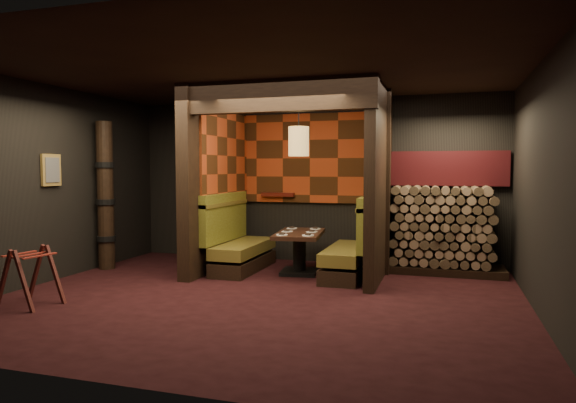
% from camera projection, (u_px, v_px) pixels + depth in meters
% --- Properties ---
extents(floor, '(6.50, 5.50, 0.02)m').
position_uv_depth(floor, '(258.00, 299.00, 6.48)').
color(floor, black).
rests_on(floor, ground).
extents(ceiling, '(6.50, 5.50, 0.02)m').
position_uv_depth(ceiling, '(257.00, 69.00, 6.29)').
color(ceiling, black).
rests_on(ceiling, ground).
extents(wall_back, '(6.50, 0.02, 2.85)m').
position_uv_depth(wall_back, '(312.00, 181.00, 9.02)').
color(wall_back, black).
rests_on(wall_back, ground).
extents(wall_front, '(6.50, 0.02, 2.85)m').
position_uv_depth(wall_front, '(125.00, 198.00, 3.75)').
color(wall_front, black).
rests_on(wall_front, ground).
extents(wall_left, '(0.02, 5.50, 2.85)m').
position_uv_depth(wall_left, '(44.00, 184.00, 7.34)').
color(wall_left, black).
rests_on(wall_left, ground).
extents(wall_right, '(0.02, 5.50, 2.85)m').
position_uv_depth(wall_right, '(546.00, 189.00, 5.43)').
color(wall_right, black).
rests_on(wall_right, ground).
extents(partition_left, '(0.20, 2.20, 2.85)m').
position_uv_depth(partition_left, '(215.00, 182.00, 8.35)').
color(partition_left, black).
rests_on(partition_left, floor).
extents(partition_right, '(0.15, 2.10, 2.85)m').
position_uv_depth(partition_right, '(379.00, 183.00, 7.62)').
color(partition_right, black).
rests_on(partition_right, floor).
extents(header_beam, '(2.85, 0.18, 0.44)m').
position_uv_depth(header_beam, '(273.00, 96.00, 6.98)').
color(header_beam, black).
rests_on(header_beam, partition_left).
extents(tapa_back_panel, '(2.40, 0.06, 1.55)m').
position_uv_depth(tapa_back_panel, '(310.00, 158.00, 8.95)').
color(tapa_back_panel, '#AC3A16').
rests_on(tapa_back_panel, wall_back).
extents(tapa_side_panel, '(0.04, 1.85, 1.45)m').
position_uv_depth(tapa_side_panel, '(226.00, 156.00, 8.46)').
color(tapa_side_panel, '#AC3A16').
rests_on(tapa_side_panel, partition_left).
extents(lacquer_shelf, '(0.60, 0.12, 0.07)m').
position_uv_depth(lacquer_shelf, '(278.00, 195.00, 9.10)').
color(lacquer_shelf, '#50130D').
rests_on(lacquer_shelf, wall_back).
extents(booth_bench_left, '(0.68, 1.60, 1.14)m').
position_uv_depth(booth_bench_left, '(238.00, 245.00, 8.30)').
color(booth_bench_left, black).
rests_on(booth_bench_left, floor).
extents(booth_bench_right, '(0.68, 1.60, 1.14)m').
position_uv_depth(booth_bench_right, '(354.00, 251.00, 7.75)').
color(booth_bench_right, black).
rests_on(booth_bench_right, floor).
extents(dining_table, '(0.81, 1.31, 0.66)m').
position_uv_depth(dining_table, '(299.00, 247.00, 7.98)').
color(dining_table, black).
rests_on(dining_table, floor).
extents(place_settings, '(0.67, 1.07, 0.03)m').
position_uv_depth(place_settings, '(299.00, 231.00, 7.97)').
color(place_settings, white).
rests_on(place_settings, dining_table).
extents(pendant_lamp, '(0.31, 0.31, 1.02)m').
position_uv_depth(pendant_lamp, '(299.00, 141.00, 7.83)').
color(pendant_lamp, '#AA8143').
rests_on(pendant_lamp, ceiling).
extents(framed_picture, '(0.05, 0.36, 0.46)m').
position_uv_depth(framed_picture, '(51.00, 170.00, 7.41)').
color(framed_picture, olive).
rests_on(framed_picture, wall_left).
extents(luggage_rack, '(0.74, 0.57, 0.75)m').
position_uv_depth(luggage_rack, '(30.00, 274.00, 6.15)').
color(luggage_rack, '#461814').
rests_on(luggage_rack, floor).
extents(totem_column, '(0.31, 0.31, 2.40)m').
position_uv_depth(totem_column, '(105.00, 197.00, 8.34)').
color(totem_column, black).
rests_on(totem_column, floor).
extents(firewood_stack, '(1.73, 0.70, 1.36)m').
position_uv_depth(firewood_stack, '(447.00, 230.00, 8.00)').
color(firewood_stack, black).
rests_on(firewood_stack, floor).
extents(mosaic_header, '(1.83, 0.10, 0.56)m').
position_uv_depth(mosaic_header, '(449.00, 168.00, 8.26)').
color(mosaic_header, maroon).
rests_on(mosaic_header, wall_back).
extents(bay_front_post, '(0.08, 0.08, 2.85)m').
position_uv_depth(bay_front_post, '(387.00, 183.00, 7.85)').
color(bay_front_post, black).
rests_on(bay_front_post, floor).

